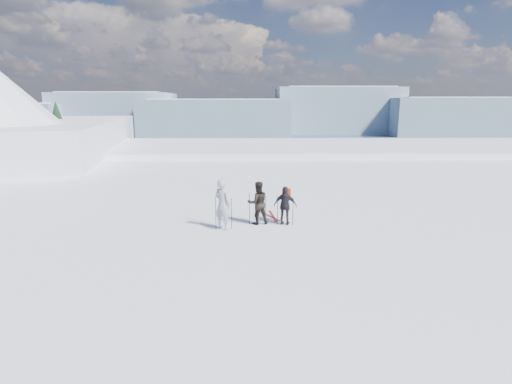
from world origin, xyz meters
The scene contains 9 objects.
lake_basin centered at (0.00, 30.00, -6.50)m, with size 820.00×820.00×71.62m.
far_mountain_range centered at (29.60, 454.78, -7.19)m, with size 770.00×110.00×53.00m.
near_ridge centered at (-26.56, 29.34, -3.48)m, with size 31.37×35.68×25.62m.
skier_grey centered at (-3.42, 3.03, 0.98)m, with size 0.71×0.47×1.96m, color #9598A3.
skier_dark centered at (-2.06, 3.65, 0.87)m, with size 0.85×0.66×1.74m, color black.
skier_pack centered at (-0.97, 3.56, 0.78)m, with size 0.91×0.38×1.56m, color black.
backpack centered at (-0.91, 3.80, 1.79)m, with size 0.33×0.19×0.45m, color red.
ski_poles centered at (-2.18, 3.34, 0.61)m, with size 3.02×0.74×1.27m.
skis_loose centered at (-1.46, 4.74, 0.01)m, with size 0.88×1.70×0.03m.
Camera 1 is at (-2.36, -11.72, 4.75)m, focal length 28.00 mm.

